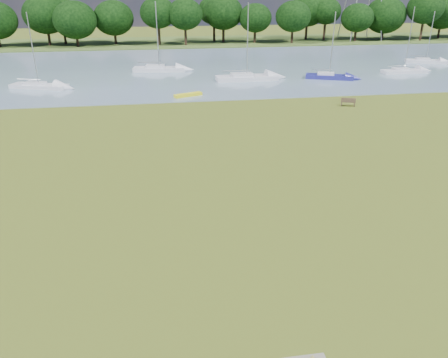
{
  "coord_description": "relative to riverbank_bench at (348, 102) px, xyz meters",
  "views": [
    {
      "loc": [
        -2.85,
        -22.58,
        11.28
      ],
      "look_at": [
        0.4,
        -2.0,
        1.92
      ],
      "focal_mm": 35.0,
      "sensor_mm": 36.0,
      "label": 1
    }
  ],
  "objects": [
    {
      "name": "sailboat_1",
      "position": [
        -32.5,
        13.39,
        0.01
      ],
      "size": [
        6.98,
        4.12,
        8.37
      ],
      "rotation": [
        0.0,
        0.0,
        -0.36
      ],
      "color": "silver",
      "rests_on": "river"
    },
    {
      "name": "kayak",
      "position": [
        -15.5,
        6.57,
        -0.23
      ],
      "size": [
        3.2,
        1.9,
        0.32
      ],
      "primitive_type": "cube",
      "rotation": [
        0.0,
        0.0,
        0.4
      ],
      "color": "yellow",
      "rests_on": "river"
    },
    {
      "name": "sailboat_5",
      "position": [
        -7.52,
        14.09,
        0.12
      ],
      "size": [
        7.86,
        2.47,
        9.16
      ],
      "rotation": [
        0.0,
        0.0,
        0.04
      ],
      "color": "silver",
      "rests_on": "river"
    },
    {
      "name": "sailboat_3",
      "position": [
        3.14,
        13.21,
        0.1
      ],
      "size": [
        6.16,
        3.78,
        8.11
      ],
      "rotation": [
        0.0,
        0.0,
        -0.38
      ],
      "color": "navy",
      "rests_on": "river"
    },
    {
      "name": "ground",
      "position": [
        -16.12,
        -17.87,
        -0.44
      ],
      "size": [
        220.0,
        220.0,
        0.0
      ],
      "primitive_type": "plane",
      "color": "brown"
    },
    {
      "name": "river",
      "position": [
        -16.12,
        24.13,
        -0.44
      ],
      "size": [
        220.0,
        40.0,
        0.1
      ],
      "primitive_type": "cube",
      "color": "slate",
      "rests_on": "ground"
    },
    {
      "name": "far_bank",
      "position": [
        -16.12,
        54.13,
        -0.44
      ],
      "size": [
        220.0,
        20.0,
        0.4
      ],
      "primitive_type": "cube",
      "color": "#4C6626",
      "rests_on": "ground"
    },
    {
      "name": "riverbank_bench",
      "position": [
        0.0,
        0.0,
        0.0
      ],
      "size": [
        1.48,
        0.91,
        0.88
      ],
      "rotation": [
        0.0,
        0.0,
        -0.36
      ],
      "color": "brown",
      "rests_on": "ground"
    },
    {
      "name": "tree_line",
      "position": [
        -7.78,
        50.13,
        5.37
      ],
      "size": [
        158.28,
        8.07,
        9.77
      ],
      "color": "black",
      "rests_on": "far_bank"
    },
    {
      "name": "sailboat_4",
      "position": [
        14.75,
        15.44,
        0.03
      ],
      "size": [
        6.21,
        1.87,
        8.49
      ],
      "rotation": [
        0.0,
        0.0,
        0.02
      ],
      "color": "silver",
      "rests_on": "river"
    },
    {
      "name": "sailboat_7",
      "position": [
        -18.34,
        21.95,
        0.13
      ],
      "size": [
        7.36,
        2.95,
        9.08
      ],
      "rotation": [
        0.0,
        0.0,
        -0.14
      ],
      "color": "silver",
      "rests_on": "river"
    },
    {
      "name": "sailboat_0",
      "position": [
        22.42,
        22.62,
        0.04
      ],
      "size": [
        6.12,
        3.7,
        7.46
      ],
      "rotation": [
        0.0,
        0.0,
        -0.37
      ],
      "color": "silver",
      "rests_on": "river"
    }
  ]
}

